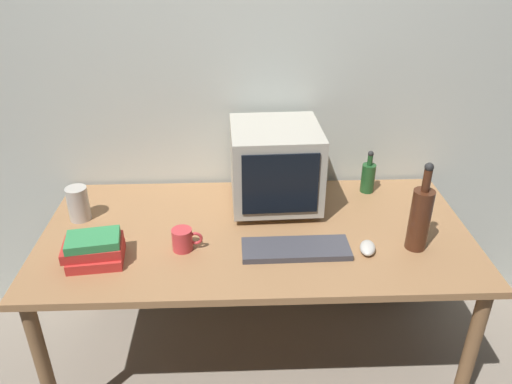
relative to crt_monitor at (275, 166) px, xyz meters
The scene contains 11 objects.
ground_plane 0.93m from the crt_monitor, 113.21° to the right, with size 6.00×6.00×0.00m, color gray.
back_wall 0.46m from the crt_monitor, 108.25° to the left, with size 4.00×0.08×2.50m, color beige.
desk 0.35m from the crt_monitor, 113.21° to the right, with size 1.77×0.87×0.71m.
crt_monitor is the anchor object (origin of this frame).
keyboard 0.42m from the crt_monitor, 81.40° to the right, with size 0.42×0.15×0.02m, color #3F3F47.
computer_mouse 0.54m from the crt_monitor, 49.16° to the right, with size 0.06×0.10×0.04m, color beige.
bottle_tall 0.65m from the crt_monitor, 34.44° to the right, with size 0.08×0.08×0.37m.
bottle_short 0.47m from the crt_monitor, 13.22° to the left, with size 0.06×0.06×0.21m.
book_stack 0.83m from the crt_monitor, 150.04° to the right, with size 0.23×0.19×0.11m.
mug 0.53m from the crt_monitor, 138.00° to the right, with size 0.12×0.08×0.09m.
metal_canister 0.86m from the crt_monitor, behind, with size 0.09×0.09×0.15m, color #B7B2A8.
Camera 1 is at (-0.07, -1.76, 1.85)m, focal length 35.20 mm.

